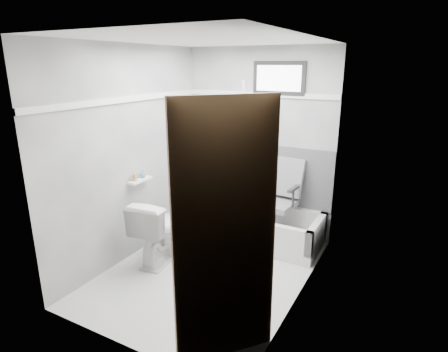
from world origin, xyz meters
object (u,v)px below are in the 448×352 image
Objects in this scene: office_chair at (274,198)px; soap_bottle_a at (134,176)px; toilet at (160,230)px; bathtub at (260,226)px; door at (238,264)px; soap_bottle_b at (143,174)px.

office_chair is 9.15× the size of soap_bottle_a.
office_chair is 1.70m from soap_bottle_a.
toilet is 0.67m from soap_bottle_a.
bathtub is 1.69m from soap_bottle_a.
soap_bottle_b is (-1.92, 1.38, -0.04)m from door.
office_chair is 1.62m from soap_bottle_b.
soap_bottle_a is at bearing -5.38° from toilet.
door reaches higher than office_chair.
toilet is at bearing -22.31° from soap_bottle_b.
office_chair is at bearing 17.95° from bathtub.
soap_bottle_a is at bearing 147.19° from door.
office_chair reaches higher than toilet.
door is at bearing -70.03° from office_chair.
toilet is at bearing 142.08° from door.
office_chair reaches higher than soap_bottle_b.
soap_bottle_b is (-1.15, -0.83, 0.75)m from bathtub.
toilet is (-0.83, -0.96, 0.17)m from bathtub.
door is (1.60, -1.25, 0.62)m from toilet.
soap_bottle_a is 0.14m from soap_bottle_b.
office_chair is 1.43m from toilet.
office_chair is (0.15, 0.05, 0.39)m from bathtub.
door is at bearing -32.81° from soap_bottle_a.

